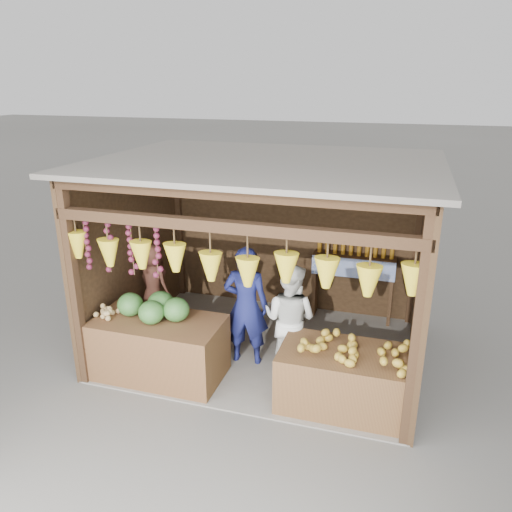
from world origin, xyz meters
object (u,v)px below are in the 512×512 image
(counter_left, at_px, (159,348))
(counter_right, at_px, (345,380))
(woman_standing, at_px, (290,319))
(vendor_seated, at_px, (154,281))
(man_standing, at_px, (246,306))

(counter_left, bearing_deg, counter_right, 0.98)
(counter_left, distance_m, woman_standing, 1.69)
(counter_left, distance_m, vendor_seated, 1.28)
(woman_standing, bearing_deg, man_standing, 7.73)
(man_standing, relative_size, vendor_seated, 1.49)
(man_standing, distance_m, woman_standing, 0.60)
(counter_right, distance_m, vendor_seated, 3.14)
(man_standing, relative_size, woman_standing, 1.10)
(man_standing, distance_m, vendor_seated, 1.60)
(counter_left, xyz_separation_m, man_standing, (0.95, 0.64, 0.43))
(woman_standing, bearing_deg, counter_right, 157.56)
(counter_right, distance_m, woman_standing, 1.05)
(counter_left, distance_m, man_standing, 1.22)
(counter_left, height_order, vendor_seated, vendor_seated)
(counter_right, xyz_separation_m, man_standing, (-1.39, 0.60, 0.46))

